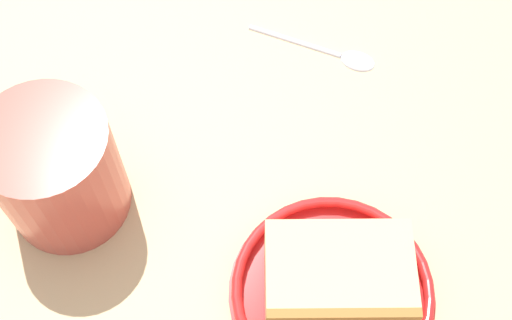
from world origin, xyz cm
name	(u,v)px	position (x,y,z in cm)	size (l,w,h in cm)	color
ground_plane	(279,271)	(0.00, 0.00, -1.44)	(144.49, 144.49, 2.87)	tan
small_plate	(332,291)	(-2.20, 3.66, 0.73)	(14.64, 14.64, 1.48)	red
cake_slice	(337,281)	(-2.07, 3.90, 3.71)	(11.41, 10.11, 5.92)	#9E662D
tea_mug	(56,169)	(11.53, -11.95, 4.91)	(8.98, 11.57, 9.64)	#BF4C3F
teaspoon	(339,53)	(-13.31, -14.15, 0.35)	(8.37, 9.40, 0.80)	silver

